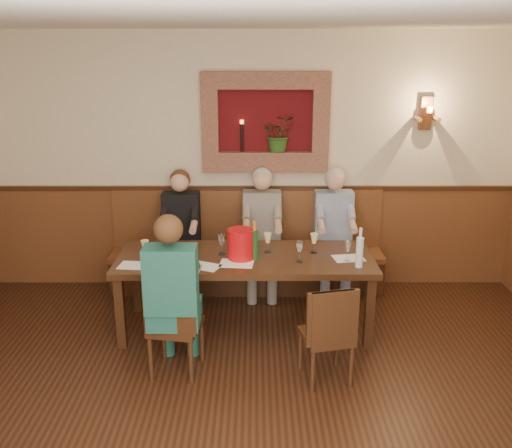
# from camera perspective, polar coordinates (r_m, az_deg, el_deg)

# --- Properties ---
(room_shell) EXTENTS (6.04, 6.04, 2.82)m
(room_shell) POSITION_cam_1_polar(r_m,az_deg,el_deg) (3.25, -1.73, 3.95)
(room_shell) COLOR beige
(room_shell) RESTS_ON ground
(wainscoting) EXTENTS (6.02, 6.02, 1.15)m
(wainscoting) POSITION_cam_1_polar(r_m,az_deg,el_deg) (3.78, -1.55, -15.61)
(wainscoting) COLOR brown
(wainscoting) RESTS_ON ground
(wall_niche) EXTENTS (1.36, 0.30, 1.06)m
(wall_niche) POSITION_cam_1_polar(r_m,az_deg,el_deg) (6.16, 1.32, 9.68)
(wall_niche) COLOR #500B0F
(wall_niche) RESTS_ON ground
(wall_sconce) EXTENTS (0.25, 0.20, 0.35)m
(wall_sconce) POSITION_cam_1_polar(r_m,az_deg,el_deg) (6.39, 16.63, 10.48)
(wall_sconce) COLOR brown
(wall_sconce) RESTS_ON ground
(dining_table) EXTENTS (2.40, 0.90, 0.75)m
(dining_table) POSITION_cam_1_polar(r_m,az_deg,el_deg) (5.39, -1.07, -3.97)
(dining_table) COLOR black
(dining_table) RESTS_ON ground
(bench) EXTENTS (3.00, 0.45, 1.11)m
(bench) POSITION_cam_1_polar(r_m,az_deg,el_deg) (6.39, -0.91, -3.75)
(bench) COLOR #381E0F
(bench) RESTS_ON ground
(chair_near_left) EXTENTS (0.46, 0.46, 0.91)m
(chair_near_left) POSITION_cam_1_polar(r_m,az_deg,el_deg) (4.92, -8.03, -11.68)
(chair_near_left) COLOR black
(chair_near_left) RESTS_ON ground
(chair_near_right) EXTENTS (0.45, 0.45, 0.86)m
(chair_near_right) POSITION_cam_1_polar(r_m,az_deg,el_deg) (4.81, 7.05, -12.59)
(chair_near_right) COLOR black
(chair_near_right) RESTS_ON ground
(person_bench_left) EXTENTS (0.40, 0.49, 1.38)m
(person_bench_left) POSITION_cam_1_polar(r_m,az_deg,el_deg) (6.26, -7.47, -2.03)
(person_bench_left) COLOR black
(person_bench_left) RESTS_ON ground
(person_bench_mid) EXTENTS (0.41, 0.50, 1.40)m
(person_bench_mid) POSITION_cam_1_polar(r_m,az_deg,el_deg) (6.21, 0.60, -1.96)
(person_bench_mid) COLOR #635F5A
(person_bench_mid) RESTS_ON ground
(person_bench_right) EXTENTS (0.41, 0.50, 1.40)m
(person_bench_right) POSITION_cam_1_polar(r_m,az_deg,el_deg) (6.26, 7.74, -1.95)
(person_bench_right) COLOR navy
(person_bench_right) RESTS_ON ground
(person_chair_front) EXTENTS (0.42, 0.51, 1.42)m
(person_chair_front) POSITION_cam_1_polar(r_m,az_deg,el_deg) (4.76, -8.18, -8.37)
(person_chair_front) COLOR navy
(person_chair_front) RESTS_ON ground
(spittoon_bucket) EXTENTS (0.32, 0.32, 0.28)m
(spittoon_bucket) POSITION_cam_1_polar(r_m,az_deg,el_deg) (5.25, -1.52, -2.02)
(spittoon_bucket) COLOR red
(spittoon_bucket) RESTS_ON dining_table
(wine_bottle_green_a) EXTENTS (0.07, 0.07, 0.37)m
(wine_bottle_green_a) POSITION_cam_1_polar(r_m,az_deg,el_deg) (5.23, -0.15, -2.00)
(wine_bottle_green_a) COLOR #19471E
(wine_bottle_green_a) RESTS_ON dining_table
(wine_bottle_green_b) EXTENTS (0.07, 0.07, 0.36)m
(wine_bottle_green_b) POSITION_cam_1_polar(r_m,az_deg,el_deg) (5.48, -8.66, -1.35)
(wine_bottle_green_b) COLOR #19471E
(wine_bottle_green_b) RESTS_ON dining_table
(water_bottle) EXTENTS (0.09, 0.09, 0.36)m
(water_bottle) POSITION_cam_1_polar(r_m,az_deg,el_deg) (5.14, 10.32, -2.70)
(water_bottle) COLOR silver
(water_bottle) RESTS_ON dining_table
(tasting_sheet_a) EXTENTS (0.30, 0.23, 0.00)m
(tasting_sheet_a) POSITION_cam_1_polar(r_m,az_deg,el_deg) (5.25, -12.01, -4.07)
(tasting_sheet_a) COLOR white
(tasting_sheet_a) RESTS_ON dining_table
(tasting_sheet_b) EXTENTS (0.32, 0.25, 0.00)m
(tasting_sheet_b) POSITION_cam_1_polar(r_m,az_deg,el_deg) (5.18, -1.95, -3.96)
(tasting_sheet_b) COLOR white
(tasting_sheet_b) RESTS_ON dining_table
(tasting_sheet_c) EXTENTS (0.31, 0.24, 0.00)m
(tasting_sheet_c) POSITION_cam_1_polar(r_m,az_deg,el_deg) (5.37, 9.25, -3.39)
(tasting_sheet_c) COLOR white
(tasting_sheet_c) RESTS_ON dining_table
(tasting_sheet_d) EXTENTS (0.32, 0.28, 0.00)m
(tasting_sheet_d) POSITION_cam_1_polar(r_m,az_deg,el_deg) (5.14, -5.11, -4.23)
(tasting_sheet_d) COLOR white
(tasting_sheet_d) RESTS_ON dining_table
(wine_glass_0) EXTENTS (0.08, 0.08, 0.19)m
(wine_glass_0) POSITION_cam_1_polar(r_m,az_deg,el_deg) (5.44, 5.83, -1.92)
(wine_glass_0) COLOR #F3E891
(wine_glass_0) RESTS_ON dining_table
(wine_glass_1) EXTENTS (0.08, 0.08, 0.19)m
(wine_glass_1) POSITION_cam_1_polar(r_m,az_deg,el_deg) (5.33, -11.01, -2.60)
(wine_glass_1) COLOR #F3E891
(wine_glass_1) RESTS_ON dining_table
(wine_glass_2) EXTENTS (0.08, 0.08, 0.19)m
(wine_glass_2) POSITION_cam_1_polar(r_m,az_deg,el_deg) (5.38, -3.44, -2.07)
(wine_glass_2) COLOR white
(wine_glass_2) RESTS_ON dining_table
(wine_glass_3) EXTENTS (0.08, 0.08, 0.19)m
(wine_glass_3) POSITION_cam_1_polar(r_m,az_deg,el_deg) (5.20, 4.38, -2.80)
(wine_glass_3) COLOR white
(wine_glass_3) RESTS_ON dining_table
(wine_glass_4) EXTENTS (0.08, 0.08, 0.19)m
(wine_glass_4) POSITION_cam_1_polar(r_m,az_deg,el_deg) (5.27, 9.11, -2.72)
(wine_glass_4) COLOR white
(wine_glass_4) RESTS_ON dining_table
(wine_glass_5) EXTENTS (0.08, 0.08, 0.19)m
(wine_glass_5) POSITION_cam_1_polar(r_m,az_deg,el_deg) (5.52, -8.54, -1.75)
(wine_glass_5) COLOR white
(wine_glass_5) RESTS_ON dining_table
(wine_glass_6) EXTENTS (0.08, 0.08, 0.19)m
(wine_glass_6) POSITION_cam_1_polar(r_m,az_deg,el_deg) (5.15, -6.91, -3.11)
(wine_glass_6) COLOR #F3E891
(wine_glass_6) RESTS_ON dining_table
(wine_glass_7) EXTENTS (0.08, 0.08, 0.19)m
(wine_glass_7) POSITION_cam_1_polar(r_m,az_deg,el_deg) (5.43, 1.18, -1.89)
(wine_glass_7) COLOR #F3E891
(wine_glass_7) RESTS_ON dining_table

